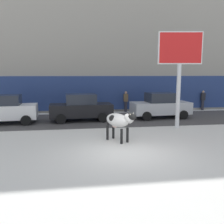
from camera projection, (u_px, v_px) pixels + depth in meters
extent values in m
plane|color=silver|center=(127.00, 153.00, 10.08)|extent=(120.00, 120.00, 0.00)
cube|color=#423F3F|center=(105.00, 119.00, 17.49)|extent=(60.00, 5.60, 0.01)
cube|color=gray|center=(96.00, 38.00, 22.88)|extent=(44.00, 6.00, 13.00)
cube|color=navy|center=(100.00, 93.00, 20.65)|extent=(43.12, 0.10, 2.80)
ellipsoid|color=silver|center=(117.00, 120.00, 11.76)|extent=(1.28, 1.50, 0.64)
ellipsoid|color=black|center=(113.00, 119.00, 11.72)|extent=(0.54, 0.62, 0.40)
cylinder|color=black|center=(127.00, 135.00, 11.64)|extent=(0.12, 0.12, 0.70)
cylinder|color=black|center=(122.00, 136.00, 11.38)|extent=(0.12, 0.12, 0.70)
cylinder|color=black|center=(113.00, 131.00, 12.35)|extent=(0.12, 0.12, 0.70)
cylinder|color=black|center=(107.00, 133.00, 12.09)|extent=(0.12, 0.12, 0.70)
cylinder|color=silver|center=(129.00, 118.00, 11.19)|extent=(0.48, 0.54, 0.44)
ellipsoid|color=black|center=(132.00, 117.00, 11.01)|extent=(0.44, 0.50, 0.28)
cone|color=beige|center=(133.00, 113.00, 11.09)|extent=(0.13, 0.11, 0.15)
cone|color=beige|center=(130.00, 113.00, 10.94)|extent=(0.13, 0.11, 0.15)
cylinder|color=black|center=(108.00, 123.00, 12.29)|extent=(0.06, 0.06, 0.60)
ellipsoid|color=beige|center=(115.00, 126.00, 11.94)|extent=(0.36, 0.37, 0.20)
cylinder|color=silver|center=(178.00, 96.00, 14.58)|extent=(0.24, 0.24, 3.80)
cube|color=silver|center=(180.00, 48.00, 14.16)|extent=(2.52, 0.57, 1.82)
cube|color=red|center=(180.00, 48.00, 14.13)|extent=(2.40, 0.51, 1.70)
cube|color=white|center=(9.00, 112.00, 15.95)|extent=(3.60, 1.91, 0.90)
cube|color=#1E232D|center=(6.00, 100.00, 15.80)|extent=(1.89, 1.60, 0.64)
cylinder|color=black|center=(29.00, 116.00, 17.07)|extent=(0.65, 0.26, 0.64)
cylinder|color=black|center=(26.00, 120.00, 15.43)|extent=(0.65, 0.26, 0.64)
cube|color=black|center=(81.00, 110.00, 16.92)|extent=(4.30, 2.01, 0.84)
cube|color=#1E232D|center=(81.00, 99.00, 16.80)|extent=(2.09, 1.67, 0.68)
cylinder|color=black|center=(99.00, 113.00, 18.11)|extent=(0.65, 0.26, 0.64)
cylinder|color=black|center=(103.00, 118.00, 16.41)|extent=(0.65, 0.26, 0.64)
cylinder|color=black|center=(61.00, 115.00, 17.56)|extent=(0.65, 0.26, 0.64)
cylinder|color=black|center=(61.00, 119.00, 15.86)|extent=(0.65, 0.26, 0.64)
cube|color=#B7BABF|center=(161.00, 108.00, 18.00)|extent=(4.30, 2.01, 0.84)
cube|color=#1E232D|center=(161.00, 97.00, 17.88)|extent=(2.09, 1.67, 0.68)
cylinder|color=black|center=(172.00, 111.00, 19.19)|extent=(0.65, 0.26, 0.64)
cylinder|color=black|center=(183.00, 115.00, 17.49)|extent=(0.65, 0.26, 0.64)
cylinder|color=black|center=(139.00, 112.00, 18.63)|extent=(0.65, 0.26, 0.64)
cylinder|color=black|center=(147.00, 116.00, 16.93)|extent=(0.65, 0.26, 0.64)
cylinder|color=#282833|center=(126.00, 107.00, 20.92)|extent=(0.24, 0.24, 0.88)
cube|color=brown|center=(126.00, 98.00, 20.81)|extent=(0.36, 0.22, 0.64)
sphere|color=tan|center=(126.00, 93.00, 20.74)|extent=(0.20, 0.20, 0.20)
cylinder|color=#282833|center=(203.00, 105.00, 21.93)|extent=(0.24, 0.24, 0.88)
cube|color=#232328|center=(203.00, 97.00, 21.81)|extent=(0.36, 0.22, 0.64)
sphere|color=tan|center=(203.00, 92.00, 21.74)|extent=(0.20, 0.20, 0.20)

